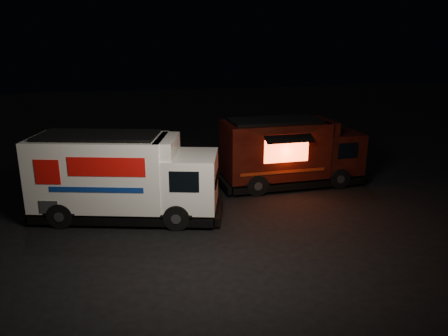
% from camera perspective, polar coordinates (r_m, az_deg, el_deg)
% --- Properties ---
extents(ground, '(80.00, 80.00, 0.00)m').
position_cam_1_polar(ground, '(15.01, -4.04, -6.81)').
color(ground, black).
rests_on(ground, ground).
extents(white_truck, '(6.82, 3.82, 2.93)m').
position_cam_1_polar(white_truck, '(15.11, -12.69, -1.10)').
color(white_truck, white).
rests_on(white_truck, ground).
extents(red_truck, '(6.14, 2.41, 2.83)m').
position_cam_1_polar(red_truck, '(18.39, 8.85, 2.10)').
color(red_truck, '#3C130B').
rests_on(red_truck, ground).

